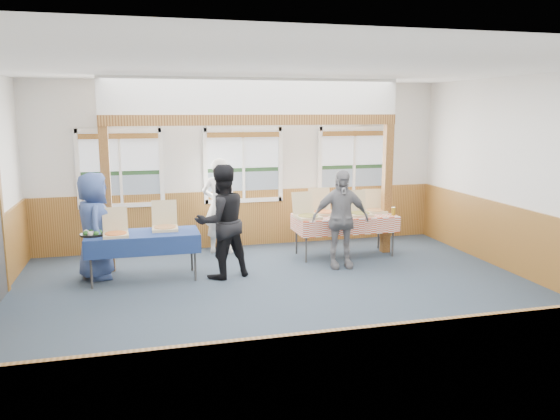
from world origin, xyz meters
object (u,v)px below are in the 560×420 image
at_px(table_left, 143,236).
at_px(woman_white, 220,206).
at_px(table_right, 345,218).
at_px(man_blue, 94,226).
at_px(woman_black, 222,222).
at_px(person_grey, 340,219).

xyz_separation_m(table_left, woman_white, (1.42, 1.34, 0.20)).
relative_size(table_right, man_blue, 1.18).
height_order(table_left, woman_black, woman_black).
bearing_deg(person_grey, table_right, 68.94).
bearing_deg(person_grey, man_blue, 179.97).
xyz_separation_m(table_right, woman_black, (-2.39, -0.78, 0.21)).
height_order(table_right, man_blue, man_blue).
bearing_deg(table_right, woman_black, 177.05).
height_order(woman_black, person_grey, woman_black).
bearing_deg(table_right, person_grey, -137.40).
bearing_deg(woman_black, man_blue, -30.63).
relative_size(table_left, woman_black, 0.97).
distance_m(woman_white, person_grey, 2.35).
relative_size(table_left, table_right, 0.88).
relative_size(woman_white, person_grey, 1.07).
bearing_deg(table_left, woman_white, 45.41).
relative_size(table_right, woman_white, 1.12).
xyz_separation_m(woman_black, person_grey, (2.04, 0.07, -0.07)).
relative_size(woman_white, man_blue, 1.05).
distance_m(man_blue, person_grey, 4.01).
height_order(man_blue, person_grey, man_blue).
relative_size(man_blue, person_grey, 1.02).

